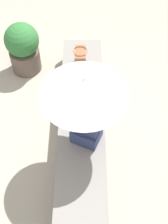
# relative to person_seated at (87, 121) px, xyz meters

# --- Properties ---
(ground_plane) EXTENTS (14.00, 14.00, 0.00)m
(ground_plane) POSITION_rel_person_seated_xyz_m (-0.32, -0.06, -0.80)
(ground_plane) COLOR #9E9384
(stone_bench) EXTENTS (3.16, 0.62, 0.41)m
(stone_bench) POSITION_rel_person_seated_xyz_m (-0.32, -0.06, -0.59)
(stone_bench) COLOR gray
(stone_bench) RESTS_ON ground
(person_seated) EXTENTS (0.39, 0.51, 0.90)m
(person_seated) POSITION_rel_person_seated_xyz_m (0.00, 0.00, 0.00)
(person_seated) COLOR navy
(person_seated) RESTS_ON stone_bench
(parasol) EXTENTS (0.96, 0.96, 1.17)m
(parasol) POSITION_rel_person_seated_xyz_m (0.03, -0.03, 0.64)
(parasol) COLOR #B7B7BC
(parasol) RESTS_ON stone_bench
(handbag_black) EXTENTS (0.29, 0.21, 0.34)m
(handbag_black) POSITION_rel_person_seated_xyz_m (-1.27, -0.09, -0.22)
(handbag_black) COLOR brown
(handbag_black) RESTS_ON stone_bench
(planter_far) EXTENTS (0.54, 0.54, 0.88)m
(planter_far) POSITION_rel_person_seated_xyz_m (-1.65, -1.01, -0.34)
(planter_far) COLOR brown
(planter_far) RESTS_ON ground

